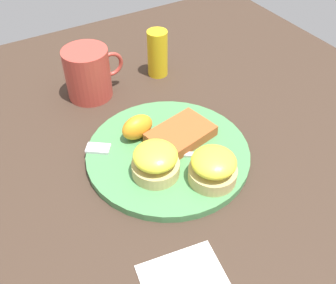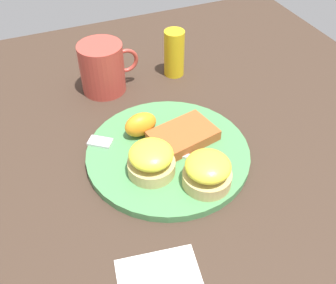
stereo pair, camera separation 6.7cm
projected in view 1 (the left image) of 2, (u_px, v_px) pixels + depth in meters
ground_plane at (168, 156)px, 0.69m from camera, size 1.10×1.10×0.00m
plate at (168, 153)px, 0.69m from camera, size 0.28×0.28×0.01m
sandwich_benedict_left at (155, 161)px, 0.62m from camera, size 0.08×0.08×0.06m
sandwich_benedict_right at (213, 167)px, 0.61m from camera, size 0.08×0.08×0.06m
hashbrown_patty at (181, 134)px, 0.70m from camera, size 0.13×0.10×0.02m
orange_wedge at (137, 127)px, 0.69m from camera, size 0.06×0.04×0.04m
fork at (135, 151)px, 0.68m from camera, size 0.17×0.13×0.00m
cup at (88, 73)px, 0.79m from camera, size 0.12×0.09×0.10m
condiment_bottle at (158, 53)px, 0.85m from camera, size 0.04×0.04×0.10m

